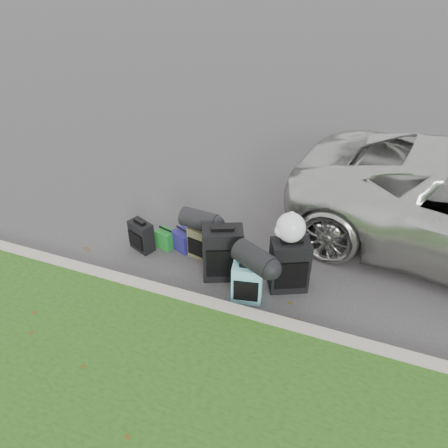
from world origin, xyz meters
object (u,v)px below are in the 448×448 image
(suitcase_large_black_left, at_px, (223,253))
(tote_navy, at_px, (183,240))
(suitcase_large_black_right, at_px, (289,265))
(suitcase_olive, at_px, (201,242))
(suitcase_small_black, at_px, (142,236))
(suitcase_teal, at_px, (247,283))
(tote_green, at_px, (166,239))

(suitcase_large_black_left, height_order, tote_navy, suitcase_large_black_left)
(suitcase_large_black_right, distance_m, tote_navy, 1.77)
(suitcase_olive, bearing_deg, suitcase_large_black_left, -22.30)
(suitcase_small_black, bearing_deg, tote_navy, 42.47)
(suitcase_large_black_left, bearing_deg, tote_navy, 132.07)
(suitcase_olive, height_order, tote_navy, suitcase_olive)
(suitcase_small_black, relative_size, suitcase_large_black_right, 0.62)
(suitcase_teal, distance_m, suitcase_large_black_right, 0.64)
(suitcase_teal, relative_size, tote_green, 1.91)
(suitcase_teal, relative_size, tote_navy, 1.76)
(suitcase_large_black_left, xyz_separation_m, tote_navy, (-0.80, 0.37, -0.24))
(suitcase_small_black, xyz_separation_m, suitcase_olive, (0.94, 0.16, 0.01))
(suitcase_large_black_left, distance_m, suitcase_teal, 0.60)
(suitcase_large_black_left, relative_size, suitcase_large_black_right, 1.03)
(suitcase_teal, xyz_separation_m, suitcase_large_black_right, (0.46, 0.43, 0.11))
(suitcase_small_black, distance_m, tote_navy, 0.65)
(suitcase_small_black, bearing_deg, suitcase_teal, 7.49)
(suitcase_large_black_left, relative_size, tote_navy, 2.49)
(suitcase_teal, bearing_deg, tote_green, 145.34)
(suitcase_small_black, distance_m, tote_green, 0.38)
(suitcase_olive, xyz_separation_m, tote_navy, (-0.34, 0.06, -0.09))
(suitcase_large_black_left, xyz_separation_m, suitcase_teal, (0.48, -0.34, -0.12))
(suitcase_small_black, height_order, tote_green, suitcase_small_black)
(suitcase_olive, bearing_deg, tote_navy, -178.83)
(suitcase_small_black, relative_size, suitcase_olive, 0.95)
(suitcase_teal, xyz_separation_m, tote_green, (-1.56, 0.67, -0.14))
(suitcase_small_black, height_order, suitcase_teal, suitcase_teal)
(suitcase_large_black_left, distance_m, tote_green, 1.16)
(suitcase_large_black_left, distance_m, suitcase_large_black_right, 0.94)
(suitcase_large_black_left, bearing_deg, suitcase_large_black_right, -17.82)
(suitcase_large_black_left, xyz_separation_m, tote_green, (-1.08, 0.32, -0.25))
(tote_navy, bearing_deg, suitcase_small_black, -136.55)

